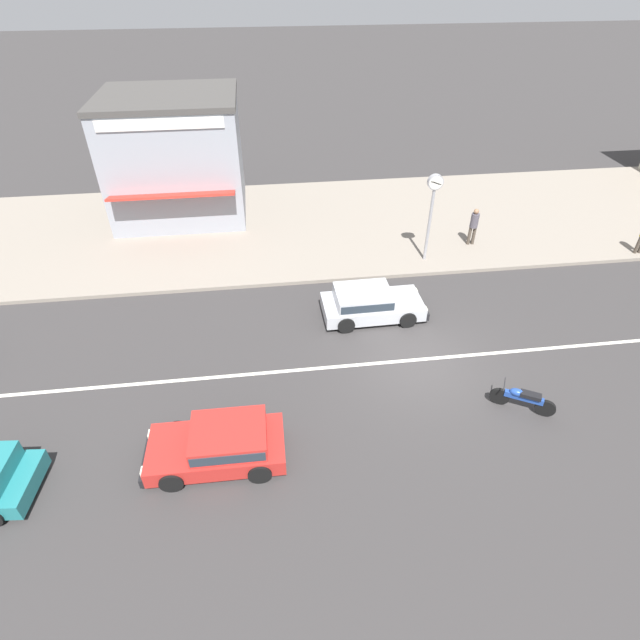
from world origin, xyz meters
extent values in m
plane|color=#383535|center=(0.00, 0.00, 0.00)|extent=(160.00, 160.00, 0.00)
cube|color=silver|center=(0.00, 0.00, 0.00)|extent=(50.40, 0.14, 0.01)
cube|color=gray|center=(0.00, 9.91, 0.07)|extent=(68.00, 10.00, 0.15)
cube|color=red|center=(-6.27, -3.11, 0.41)|extent=(3.49, 1.70, 0.48)
cube|color=red|center=(-5.92, -3.12, 0.88)|extent=(1.93, 1.51, 0.46)
cube|color=#28333D|center=(-5.92, -3.12, 0.88)|extent=(1.85, 1.55, 0.29)
cube|color=black|center=(-8.06, -3.09, 0.31)|extent=(0.14, 1.63, 0.28)
cube|color=white|center=(-8.03, -3.67, 0.51)|extent=(0.08, 0.24, 0.14)
cube|color=white|center=(-8.02, -2.51, 0.51)|extent=(0.08, 0.24, 0.14)
cylinder|color=black|center=(-7.36, -3.89, 0.30)|extent=(0.60, 0.23, 0.60)
cylinder|color=black|center=(-7.34, -2.31, 0.30)|extent=(0.60, 0.23, 0.60)
cylinder|color=black|center=(-5.20, -3.91, 0.30)|extent=(0.60, 0.23, 0.60)
cylinder|color=black|center=(-5.19, -2.34, 0.30)|extent=(0.60, 0.23, 0.60)
cube|color=#B7BABF|center=(-0.99, 2.55, 0.41)|extent=(3.56, 1.72, 0.48)
cube|color=#B7BABF|center=(-1.34, 2.54, 0.88)|extent=(1.97, 1.53, 0.46)
cube|color=#28333D|center=(-1.34, 2.54, 0.88)|extent=(1.89, 1.56, 0.29)
cube|color=black|center=(0.83, 2.58, 0.31)|extent=(0.15, 1.63, 0.28)
cube|color=white|center=(0.79, 3.16, 0.51)|extent=(0.08, 0.24, 0.14)
cube|color=white|center=(0.81, 2.00, 0.51)|extent=(0.08, 0.24, 0.14)
cylinder|color=black|center=(0.09, 3.36, 0.30)|extent=(0.60, 0.23, 0.60)
cylinder|color=black|center=(0.12, 1.78, 0.30)|extent=(0.60, 0.23, 0.60)
cylinder|color=black|center=(-2.10, 3.32, 0.30)|extent=(0.60, 0.23, 0.60)
cylinder|color=black|center=(-2.07, 1.74, 0.30)|extent=(0.60, 0.23, 0.60)
cylinder|color=black|center=(-11.23, -2.75, 0.30)|extent=(0.62, 0.27, 0.60)
cylinder|color=black|center=(1.81, -2.15, 0.28)|extent=(0.54, 0.36, 0.56)
cylinder|color=black|center=(2.90, -2.75, 0.28)|extent=(0.54, 0.36, 0.56)
cube|color=#23479E|center=(2.35, -2.45, 0.48)|extent=(1.00, 0.64, 0.18)
cube|color=black|center=(2.49, -2.53, 0.62)|extent=(0.61, 0.48, 0.12)
ellipsoid|color=#23479E|center=(2.16, -2.34, 0.60)|extent=(0.47, 0.40, 0.22)
cylinder|color=#232326|center=(1.83, -2.16, 0.78)|extent=(0.30, 0.50, 0.03)
cylinder|color=#9E9EA3|center=(2.00, 6.00, 1.68)|extent=(0.12, 0.12, 3.07)
cylinder|color=#9E9EA3|center=(2.00, 6.00, 3.52)|extent=(0.60, 0.18, 0.60)
cylinder|color=white|center=(2.00, 5.90, 3.52)|extent=(0.53, 0.02, 0.53)
cylinder|color=white|center=(2.00, 6.09, 3.52)|extent=(0.53, 0.02, 0.53)
cube|color=black|center=(2.00, 5.89, 3.52)|extent=(0.26, 0.01, 0.13)
cube|color=black|center=(2.00, 5.89, 3.52)|extent=(0.42, 0.01, 0.16)
cylinder|color=#4C4238|center=(11.13, 5.35, 0.53)|extent=(0.14, 0.14, 0.76)
cylinder|color=#4C4238|center=(4.29, 7.01, 0.56)|extent=(0.14, 0.14, 0.82)
cylinder|color=#4C4238|center=(4.49, 7.01, 0.56)|extent=(0.14, 0.14, 0.82)
cylinder|color=#514C56|center=(4.39, 7.01, 1.28)|extent=(0.34, 0.34, 0.62)
sphere|color=#997051|center=(4.39, 7.01, 1.70)|extent=(0.22, 0.22, 0.22)
cube|color=#999EA8|center=(-8.40, 12.11, 2.75)|extent=(5.92, 5.23, 5.20)
cube|color=#474442|center=(-8.40, 12.11, 5.47)|extent=(6.04, 5.34, 0.24)
cube|color=red|center=(-8.40, 9.14, 2.20)|extent=(5.33, 0.90, 0.28)
cube|color=white|center=(-8.40, 9.47, 5.05)|extent=(5.03, 0.08, 0.44)
camera|label=1|loc=(-4.67, -11.60, 10.83)|focal=28.00mm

